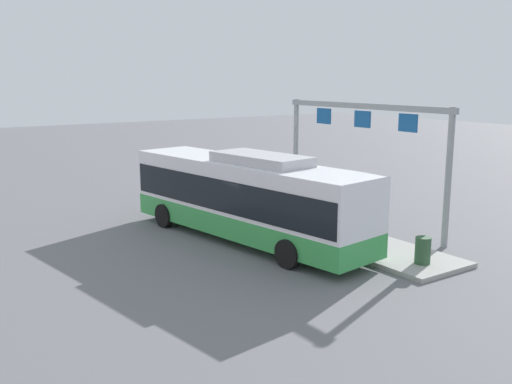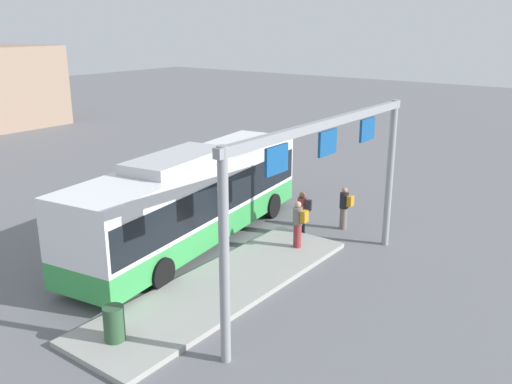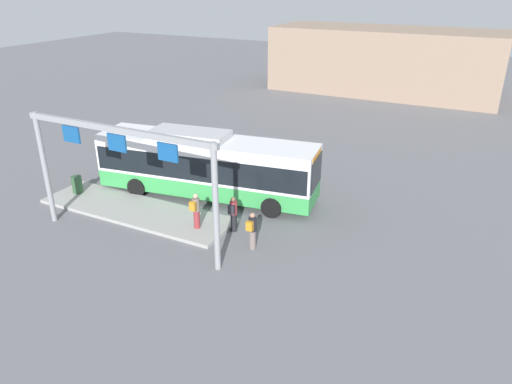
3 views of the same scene
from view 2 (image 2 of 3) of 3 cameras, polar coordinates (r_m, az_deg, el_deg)
ground_plane at (r=20.31m, az=-6.35°, el=-5.23°), size 120.00×120.00×0.00m
platform_curb at (r=16.92m, az=-3.34°, el=-9.62°), size 10.00×2.80×0.16m
bus_main at (r=19.70m, az=-6.53°, el=-0.35°), size 11.55×4.09×3.46m
person_boarding at (r=21.50m, az=9.11°, el=-1.55°), size 0.34×0.52×1.67m
person_waiting_near at (r=20.75m, az=4.82°, el=-2.07°), size 0.39×0.56×1.67m
person_waiting_mid at (r=19.15m, az=4.39°, el=-3.22°), size 0.35×0.53×1.67m
platform_sign_gantry at (r=15.58m, az=7.27°, el=2.39°), size 9.37×0.24×5.20m
trash_bin at (r=14.36m, az=-14.40°, el=-12.98°), size 0.52×0.52×0.90m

